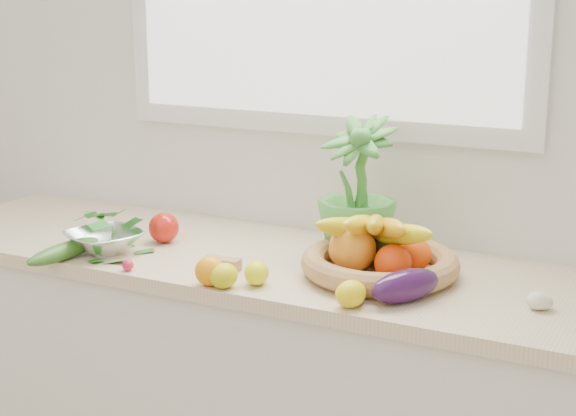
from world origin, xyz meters
The scene contains 18 objects.
back_wall centered at (0.00, 2.25, 1.35)m, with size 4.50×0.02×2.70m, color white.
counter_cabinet centered at (0.00, 1.95, 0.43)m, with size 2.20×0.58×0.86m, color silver.
countertop centered at (0.00, 1.95, 0.88)m, with size 2.24×0.62×0.04m, color beige.
orange_loose centered at (-0.04, 1.67, 0.94)m, with size 0.07×0.07×0.07m, color orange.
lemon_a centered at (0.01, 1.67, 0.93)m, with size 0.06×0.08×0.06m, color #CEC70B.
lemon_b centered at (0.34, 1.69, 0.93)m, with size 0.06×0.08×0.06m, color yellow.
lemon_c centered at (0.07, 1.73, 0.93)m, with size 0.06×0.08×0.06m, color yellow.
apple centered at (-0.35, 1.93, 0.94)m, with size 0.09×0.09×0.09m, color red.
ginger centered at (-0.07, 1.79, 0.92)m, with size 0.10×0.04×0.03m, color tan.
garlic_a centered at (0.73, 1.87, 0.92)m, with size 0.05×0.05×0.04m, color white.
garlic_b centered at (0.17, 1.97, 0.92)m, with size 0.05×0.05×0.05m, color white.
garlic_c centered at (0.74, 1.87, 0.92)m, with size 0.05×0.05×0.04m, color white.
eggplant centered at (0.44, 1.78, 0.94)m, with size 0.08×0.20×0.08m, color #30103C.
cucumber centered at (-0.50, 1.67, 0.92)m, with size 0.05×0.26×0.05m, color #255D1B.
radish centered at (-0.29, 1.67, 0.92)m, with size 0.03×0.03×0.03m, color #D61A43.
potted_herb centered at (0.21, 2.02, 1.11)m, with size 0.21×0.21×0.38m, color #408D33.
fruit_basket centered at (0.31, 1.93, 0.96)m, with size 0.51×0.51×0.20m.
colander_with_spinach centered at (-0.44, 1.77, 0.96)m, with size 0.26×0.26×0.11m.
Camera 1 is at (1.08, -0.09, 1.63)m, focal length 55.00 mm.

